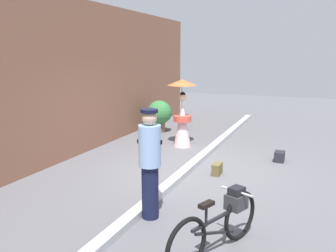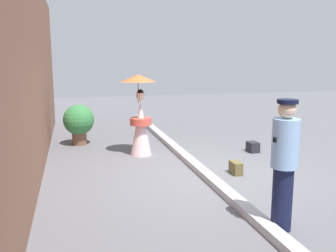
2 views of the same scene
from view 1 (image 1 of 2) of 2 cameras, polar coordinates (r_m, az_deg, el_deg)
name	(u,v)px [view 1 (image 1 of 2)]	position (r m, az deg, el deg)	size (l,w,h in m)	color
ground_plane	(189,170)	(7.73, 3.54, -7.19)	(30.00, 30.00, 0.00)	slate
building_wall	(69,79)	(8.91, -15.97, 7.46)	(14.00, 0.40, 3.82)	brown
sidewalk_curb	(189,167)	(7.71, 3.54, -6.77)	(14.00, 0.20, 0.12)	#B2B2B7
bicycle_near_officer	(220,222)	(4.61, 8.57, -15.28)	(1.66, 0.75, 0.78)	black
person_officer	(150,161)	(5.27, -3.00, -5.77)	(0.34, 0.38, 1.71)	#141938
person_with_parasol	(182,113)	(9.47, 2.37, 2.08)	(0.79, 0.79, 1.84)	silver
potted_plant_by_door	(160,114)	(11.34, -1.30, 2.02)	(0.80, 0.78, 1.04)	brown
backpack_on_pavement	(217,169)	(7.46, 8.09, -6.97)	(0.32, 0.16, 0.24)	brown
backpack_spare	(280,156)	(8.68, 17.86, -4.76)	(0.31, 0.22, 0.24)	#26262D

